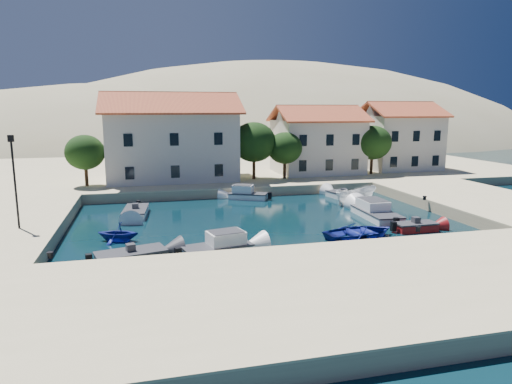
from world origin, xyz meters
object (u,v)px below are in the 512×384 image
at_px(building_mid, 317,139).
at_px(building_right, 399,135).
at_px(lamppost, 14,173).
at_px(boat_east, 356,204).
at_px(building_left, 171,135).
at_px(cabin_cruiser_south, 217,247).
at_px(cabin_cruiser_east, 377,212).
at_px(rowboat_south, 360,238).

height_order(building_mid, building_right, building_right).
height_order(lamppost, boat_east, lamppost).
xyz_separation_m(building_left, cabin_cruiser_south, (0.98, -25.79, -5.46)).
bearing_deg(building_mid, cabin_cruiser_south, -122.43).
relative_size(cabin_cruiser_east, boat_east, 1.22).
relative_size(building_left, boat_east, 3.17).
height_order(building_mid, lamppost, building_mid).
relative_size(lamppost, boat_east, 1.34).
height_order(building_mid, cabin_cruiser_south, building_mid).
bearing_deg(building_mid, building_right, 4.76).
distance_m(rowboat_south, cabin_cruiser_east, 6.50).
distance_m(building_right, rowboat_south, 32.92).
bearing_deg(building_right, rowboat_south, -125.30).
height_order(building_right, cabin_cruiser_east, building_right).
relative_size(building_right, lamppost, 1.52).
height_order(lamppost, cabin_cruiser_south, lamppost).
relative_size(building_mid, boat_east, 2.26).
relative_size(cabin_cruiser_south, rowboat_south, 0.88).
bearing_deg(building_mid, cabin_cruiser_east, -97.55).
distance_m(building_left, rowboat_south, 27.59).
relative_size(building_mid, cabin_cruiser_east, 1.85).
xyz_separation_m(building_right, cabin_cruiser_east, (-14.71, -21.42, -5.00)).
bearing_deg(boat_east, rowboat_south, 141.46).
bearing_deg(boat_east, cabin_cruiser_east, 157.31).
xyz_separation_m(lamppost, rowboat_south, (22.75, -4.49, -4.75)).
distance_m(building_right, cabin_cruiser_south, 40.50).
relative_size(building_left, lamppost, 2.36).
relative_size(building_right, boat_east, 2.04).
bearing_deg(rowboat_south, boat_east, -33.48).
xyz_separation_m(rowboat_south, cabin_cruiser_east, (4.05, 5.07, 0.48)).
bearing_deg(building_mid, lamppost, -144.55).
relative_size(building_right, rowboat_south, 1.81).
relative_size(building_mid, lamppost, 1.69).
height_order(building_left, building_right, building_left).
bearing_deg(rowboat_south, lamppost, 70.19).
relative_size(building_left, cabin_cruiser_south, 3.22).
distance_m(building_left, cabin_cruiser_south, 26.38).
xyz_separation_m(cabin_cruiser_east, boat_east, (0.88, 5.59, -0.48)).
height_order(cabin_cruiser_south, cabin_cruiser_east, same).
height_order(building_left, rowboat_south, building_left).
bearing_deg(cabin_cruiser_east, cabin_cruiser_south, 116.40).
bearing_deg(cabin_cruiser_south, building_right, 31.02).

